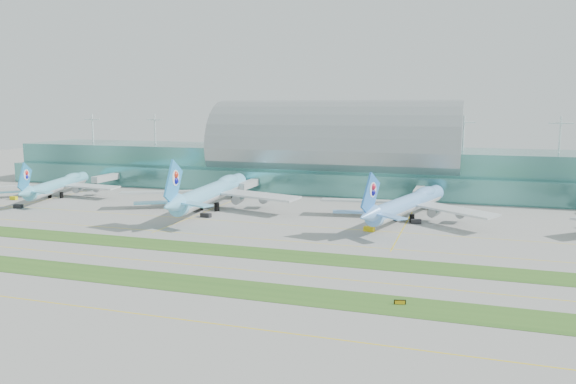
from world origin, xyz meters
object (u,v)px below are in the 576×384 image
(terminal, at_px, (334,160))
(airliner_a, at_px, (59,184))
(taxiway_sign_east, at_px, (400,302))
(airliner_b, at_px, (213,191))
(airliner_c, at_px, (409,202))

(terminal, height_order, airliner_a, terminal)
(airliner_a, bearing_deg, terminal, 13.49)
(terminal, distance_m, taxiway_sign_east, 164.47)
(airliner_a, distance_m, airliner_b, 78.62)
(terminal, relative_size, airliner_c, 4.66)
(terminal, xyz_separation_m, taxiway_sign_east, (50.49, -155.93, -13.72))
(terminal, bearing_deg, airliner_c, -57.24)
(terminal, bearing_deg, airliner_a, -150.75)
(airliner_a, height_order, taxiway_sign_east, airliner_a)
(terminal, height_order, taxiway_sign_east, terminal)
(airliner_b, xyz_separation_m, airliner_c, (76.15, 1.21, -0.81))
(airliner_c, height_order, taxiway_sign_east, airliner_c)
(terminal, bearing_deg, airliner_b, -115.92)
(terminal, xyz_separation_m, airliner_a, (-111.51, -62.45, -8.54))
(terminal, relative_size, taxiway_sign_east, 139.71)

